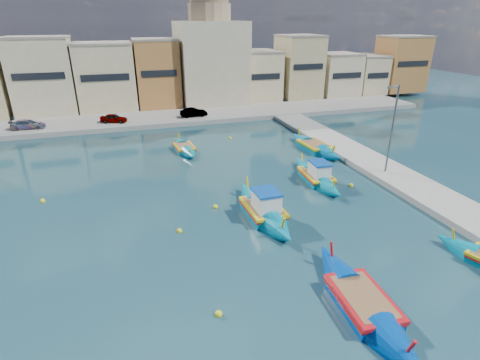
{
  "coord_description": "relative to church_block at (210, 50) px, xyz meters",
  "views": [
    {
      "loc": [
        -4.05,
        -19.37,
        12.9
      ],
      "look_at": [
        4.0,
        6.0,
        1.4
      ],
      "focal_mm": 28.0,
      "sensor_mm": 36.0,
      "label": 1
    }
  ],
  "objects": [
    {
      "name": "luzzu_blue_cabin",
      "position": [
        -5.4,
        -37.54,
        -8.01
      ],
      "size": [
        2.44,
        9.35,
        3.29
      ],
      "color": "#0081A3",
      "rests_on": "ground"
    },
    {
      "name": "luzzu_green",
      "position": [
        -8.25,
        -21.69,
        -8.17
      ],
      "size": [
        2.23,
        7.13,
        2.22
      ],
      "color": "#007F9E",
      "rests_on": "ground"
    },
    {
      "name": "parked_cars",
      "position": [
        -15.86,
        -9.5,
        -7.24
      ],
      "size": [
        24.14,
        2.38,
        1.19
      ],
      "color": "#4C1919",
      "rests_on": "north_quay"
    },
    {
      "name": "east_quay",
      "position": [
        8.0,
        -40.0,
        -8.16
      ],
      "size": [
        4.0,
        70.0,
        0.5
      ],
      "primitive_type": "cube",
      "color": "gray",
      "rests_on": "ground"
    },
    {
      "name": "mooring_buoys",
      "position": [
        -8.39,
        -33.95,
        -8.33
      ],
      "size": [
        24.5,
        27.34,
        0.36
      ],
      "color": "#FBF71A",
      "rests_on": "ground"
    },
    {
      "name": "church_block",
      "position": [
        0.0,
        0.0,
        0.0
      ],
      "size": [
        10.0,
        10.0,
        19.1
      ],
      "color": "#C1B390",
      "rests_on": "ground"
    },
    {
      "name": "north_quay",
      "position": [
        -10.0,
        -8.0,
        -8.11
      ],
      "size": [
        80.0,
        8.0,
        0.6
      ],
      "primitive_type": "cube",
      "color": "gray",
      "rests_on": "ground"
    },
    {
      "name": "luzzu_turquoise_cabin",
      "position": [
        1.22,
        -33.02,
        -8.06
      ],
      "size": [
        2.52,
        9.09,
        2.89
      ],
      "color": "#00829B",
      "rests_on": "ground"
    },
    {
      "name": "luzzu_cyan_mid",
      "position": [
        5.0,
        -25.59,
        -8.12
      ],
      "size": [
        2.92,
        9.45,
        2.75
      ],
      "color": "#006EA1",
      "rests_on": "ground"
    },
    {
      "name": "quay_street_lamp",
      "position": [
        7.44,
        -34.0,
        -4.07
      ],
      "size": [
        1.18,
        0.16,
        8.0
      ],
      "color": "#595B60",
      "rests_on": "ground"
    },
    {
      "name": "ground",
      "position": [
        -10.0,
        -40.0,
        -8.41
      ],
      "size": [
        160.0,
        160.0,
        0.0
      ],
      "primitive_type": "plane",
      "color": "#15363F",
      "rests_on": "ground"
    },
    {
      "name": "north_townhouses",
      "position": [
        -3.32,
        -0.64,
        -3.41
      ],
      "size": [
        83.2,
        7.87,
        10.19
      ],
      "color": "#C3B387",
      "rests_on": "ground"
    },
    {
      "name": "luzzu_blue_south",
      "position": [
        -4.16,
        -47.66,
        -8.12
      ],
      "size": [
        2.87,
        9.73,
        2.77
      ],
      "color": "#003FA4",
      "rests_on": "ground"
    }
  ]
}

